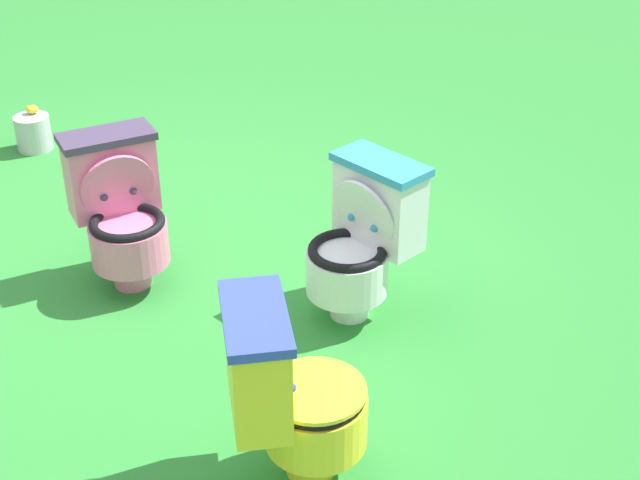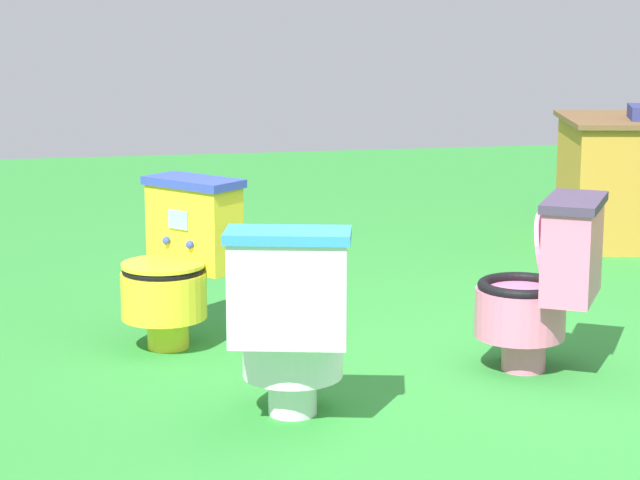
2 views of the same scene
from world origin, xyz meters
name	(u,v)px [view 1 (image 1 of 2)]	position (x,y,z in m)	size (l,w,h in m)	color
ground	(154,261)	(0.00, 0.00, 0.00)	(14.00, 14.00, 0.00)	#2D8433
toilet_white	(362,239)	(-1.09, -0.20, 0.37)	(0.51, 0.58, 0.73)	white
toilet_pink	(121,210)	(0.01, 0.17, 0.37)	(0.63, 0.60, 0.73)	pink
toilet_yellow	(290,394)	(-1.41, 0.85, 0.37)	(0.63, 0.63, 0.73)	yellow
lemon_bucket	(33,132)	(1.54, -0.64, 0.12)	(0.22, 0.22, 0.28)	#B7B7BF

